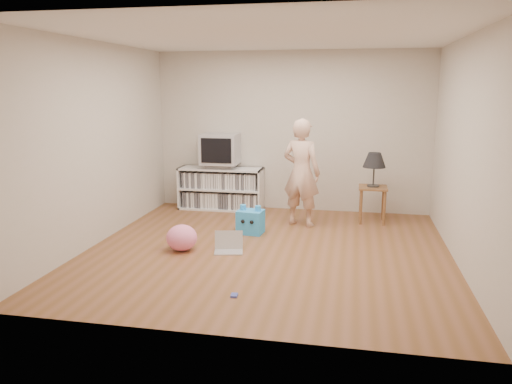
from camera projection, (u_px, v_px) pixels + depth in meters
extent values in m
plane|color=brown|center=(267.00, 250.00, 6.29)|extent=(4.50, 4.50, 0.00)
cube|color=beige|center=(291.00, 132.00, 8.18)|extent=(4.50, 0.02, 2.60)
cube|color=beige|center=(218.00, 182.00, 3.86)|extent=(4.50, 0.02, 2.60)
cube|color=beige|center=(97.00, 144.00, 6.45)|extent=(0.02, 4.50, 2.60)
cube|color=beige|center=(465.00, 152.00, 5.59)|extent=(0.02, 4.50, 2.60)
cube|color=white|center=(269.00, 36.00, 5.76)|extent=(4.50, 4.50, 0.01)
cube|color=white|center=(224.00, 186.00, 8.58)|extent=(1.40, 0.03, 0.70)
cube|color=white|center=(182.00, 187.00, 8.51)|extent=(0.03, 0.45, 0.70)
cube|color=white|center=(261.00, 190.00, 8.25)|extent=(0.03, 0.45, 0.70)
cube|color=white|center=(221.00, 208.00, 8.45)|extent=(1.40, 0.45, 0.03)
cube|color=white|center=(221.00, 188.00, 8.38)|extent=(1.34, 0.45, 0.03)
cube|color=white|center=(221.00, 169.00, 8.31)|extent=(1.40, 0.45, 0.03)
cube|color=silver|center=(221.00, 188.00, 8.38)|extent=(1.26, 0.36, 0.64)
cube|color=gray|center=(221.00, 166.00, 8.30)|extent=(0.45, 0.35, 0.07)
cube|color=#A3A3A8|center=(220.00, 149.00, 8.24)|extent=(0.60, 0.52, 0.50)
cube|color=black|center=(216.00, 151.00, 7.98)|extent=(0.50, 0.01, 0.40)
cylinder|color=brown|center=(361.00, 207.00, 7.44)|extent=(0.04, 0.04, 0.52)
cylinder|color=brown|center=(384.00, 208.00, 7.37)|extent=(0.04, 0.04, 0.52)
cylinder|color=brown|center=(361.00, 202.00, 7.76)|extent=(0.04, 0.04, 0.52)
cylinder|color=brown|center=(383.00, 203.00, 7.70)|extent=(0.04, 0.04, 0.52)
cube|color=brown|center=(373.00, 188.00, 7.51)|extent=(0.42, 0.42, 0.03)
cylinder|color=#333333|center=(373.00, 186.00, 7.51)|extent=(0.18, 0.18, 0.02)
cylinder|color=#333333|center=(374.00, 175.00, 7.47)|extent=(0.02, 0.02, 0.32)
imported|color=beige|center=(301.00, 173.00, 7.29)|extent=(0.67, 0.54, 1.58)
cube|color=silver|center=(229.00, 252.00, 6.21)|extent=(0.39, 0.31, 0.02)
cube|color=silver|center=(229.00, 240.00, 6.30)|extent=(0.36, 0.14, 0.23)
cube|color=black|center=(229.00, 240.00, 6.30)|extent=(0.31, 0.12, 0.19)
cube|color=#4754BE|center=(234.00, 295.00, 4.91)|extent=(0.07, 0.10, 0.02)
cube|color=#2B9FFE|center=(250.00, 222.00, 7.00)|extent=(0.38, 0.32, 0.33)
cylinder|color=#2B9FFE|center=(243.00, 207.00, 6.99)|extent=(0.08, 0.08, 0.07)
cylinder|color=#2B9FFE|center=(258.00, 208.00, 6.93)|extent=(0.08, 0.08, 0.07)
sphere|color=black|center=(243.00, 221.00, 6.88)|extent=(0.06, 0.06, 0.06)
sphere|color=black|center=(252.00, 222.00, 6.84)|extent=(0.06, 0.06, 0.06)
ellipsoid|color=pink|center=(182.00, 238.00, 6.26)|extent=(0.47, 0.47, 0.33)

